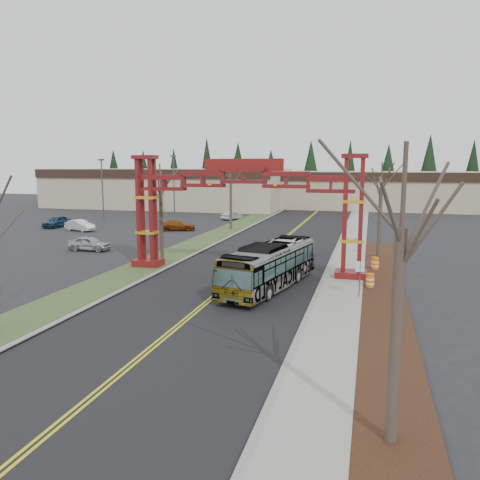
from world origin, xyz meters
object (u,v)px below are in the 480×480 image
(parked_car_near_a, at_px, (89,243))
(barrel_north, at_px, (375,264))
(retail_building_west, at_px, (170,188))
(barrel_mid, at_px, (360,267))
(light_pole_far, at_px, (174,181))
(transit_bus, at_px, (270,266))
(parked_car_far_a, at_px, (232,216))
(bare_tree_median_mid, at_px, (160,189))
(parked_car_mid_b, at_px, (57,222))
(parked_car_near_b, at_px, (80,225))
(street_sign, at_px, (360,272))
(barrel_south, at_px, (370,281))
(bare_tree_right_near, at_px, (402,229))
(light_pole_near, at_px, (142,195))
(parked_car_mid_a, at_px, (177,225))
(light_pole_mid, at_px, (102,185))
(silver_sedan, at_px, (298,247))
(bare_tree_median_far, at_px, (231,179))
(bare_tree_right_far, at_px, (381,188))
(retail_building_east, at_px, (375,190))
(gateway_arch, at_px, (244,194))

(parked_car_near_a, distance_m, barrel_north, 26.49)
(retail_building_west, height_order, barrel_mid, retail_building_west)
(light_pole_far, distance_m, barrel_north, 47.82)
(transit_bus, height_order, parked_car_far_a, transit_bus)
(parked_car_near_a, bearing_deg, bare_tree_median_mid, -108.79)
(retail_building_west, height_order, parked_car_mid_b, retail_building_west)
(parked_car_near_b, xyz_separation_m, street_sign, (34.63, -22.09, 1.00))
(retail_building_west, relative_size, barrel_south, 45.88)
(bare_tree_right_near, distance_m, light_pole_near, 43.75)
(parked_car_mid_a, distance_m, light_pole_far, 20.31)
(light_pole_far, xyz_separation_m, street_sign, (31.14, -43.59, -3.99))
(light_pole_near, relative_size, light_pole_mid, 0.92)
(light_pole_mid, distance_m, barrel_north, 46.73)
(silver_sedan, height_order, parked_car_mid_a, silver_sedan)
(bare_tree_median_mid, height_order, light_pole_near, light_pole_near)
(parked_car_near_b, xyz_separation_m, bare_tree_median_far, (17.92, 6.32, 5.71))
(retail_building_west, bearing_deg, silver_sedan, -54.30)
(bare_tree_right_far, xyz_separation_m, light_pole_far, (-32.43, 29.73, -0.46))
(parked_car_far_a, relative_size, bare_tree_median_far, 0.44)
(parked_car_near_b, distance_m, light_pole_far, 22.34)
(parked_car_near_b, bearing_deg, bare_tree_median_mid, -112.39)
(parked_car_near_b, distance_m, barrel_south, 40.21)
(retail_building_west, relative_size, street_sign, 19.55)
(parked_car_mid_b, bearing_deg, parked_car_near_a, -44.38)
(parked_car_near_a, bearing_deg, barrel_mid, -99.97)
(bare_tree_right_near, bearing_deg, barrel_mid, 93.60)
(parked_car_near_a, relative_size, bare_tree_right_far, 0.48)
(parked_car_mid_a, xyz_separation_m, light_pole_far, (-8.16, 17.91, 5.02))
(barrel_mid, bearing_deg, retail_building_east, 88.64)
(barrel_south, bearing_deg, bare_tree_median_far, 124.09)
(gateway_arch, distance_m, retail_building_west, 61.78)
(retail_building_east, xyz_separation_m, parked_car_near_b, (-35.92, -44.97, -2.82))
(bare_tree_median_mid, bearing_deg, light_pole_far, 111.93)
(parked_car_mid_b, xyz_separation_m, bare_tree_right_near, (41.01, -39.69, 5.59))
(retail_building_east, distance_m, parked_car_far_a, 35.12)
(gateway_arch, distance_m, barrel_north, 11.64)
(retail_building_west, xyz_separation_m, parked_car_near_a, (13.26, -48.89, -3.07))
(light_pole_near, xyz_separation_m, light_pole_far, (-6.40, 23.79, 0.83))
(bare_tree_right_near, xyz_separation_m, light_pole_mid, (-39.56, 48.79, -1.08))
(light_pole_near, bearing_deg, transit_bus, -44.61)
(bare_tree_median_mid, distance_m, bare_tree_right_far, 19.01)
(parked_car_mid_a, xyz_separation_m, barrel_south, (23.62, -22.90, -0.16))
(parked_car_mid_a, relative_size, parked_car_mid_b, 1.02)
(silver_sedan, bearing_deg, barrel_mid, -49.51)
(parked_car_near_a, height_order, street_sign, street_sign)
(bare_tree_right_near, relative_size, light_pole_mid, 0.95)
(silver_sedan, xyz_separation_m, barrel_north, (6.70, -4.60, -0.28))
(bare_tree_median_mid, relative_size, bare_tree_right_far, 0.98)
(transit_bus, distance_m, light_pole_mid, 45.97)
(barrel_south, bearing_deg, retail_building_east, 89.42)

